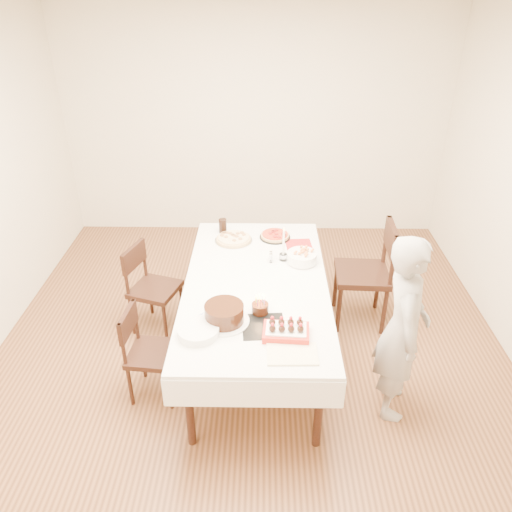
{
  "coord_description": "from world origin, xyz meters",
  "views": [
    {
      "loc": [
        0.1,
        -3.32,
        2.93
      ],
      "look_at": [
        0.05,
        0.03,
        1.0
      ],
      "focal_mm": 35.0,
      "sensor_mm": 36.0,
      "label": 1
    }
  ],
  "objects_px": {
    "pasta_bowl": "(302,257)",
    "birthday_cake": "(260,304)",
    "chair_right_savory": "(362,274)",
    "person": "(403,329)",
    "chair_left_savory": "(155,289)",
    "chair_left_dessert": "(153,354)",
    "pizza_white": "(234,239)",
    "layer_cake": "(224,314)",
    "taper_candle": "(284,244)",
    "strawberry_box": "(286,331)",
    "cola_glass": "(223,226)",
    "dining_table": "(256,320)",
    "pizza_pepperoni": "(275,236)"
  },
  "relations": [
    {
      "from": "pizza_white",
      "to": "layer_cake",
      "type": "relative_size",
      "value": 0.98
    },
    {
      "from": "pasta_bowl",
      "to": "birthday_cake",
      "type": "height_order",
      "value": "birthday_cake"
    },
    {
      "from": "person",
      "to": "dining_table",
      "type": "bearing_deg",
      "value": 70.46
    },
    {
      "from": "chair_right_savory",
      "to": "person",
      "type": "height_order",
      "value": "person"
    },
    {
      "from": "taper_candle",
      "to": "pasta_bowl",
      "type": "bearing_deg",
      "value": -12.87
    },
    {
      "from": "person",
      "to": "chair_right_savory",
      "type": "bearing_deg",
      "value": 12.54
    },
    {
      "from": "pizza_white",
      "to": "pasta_bowl",
      "type": "distance_m",
      "value": 0.71
    },
    {
      "from": "strawberry_box",
      "to": "birthday_cake",
      "type": "bearing_deg",
      "value": 125.05
    },
    {
      "from": "dining_table",
      "to": "pasta_bowl",
      "type": "bearing_deg",
      "value": 40.32
    },
    {
      "from": "person",
      "to": "layer_cake",
      "type": "relative_size",
      "value": 4.1
    },
    {
      "from": "person",
      "to": "pizza_white",
      "type": "bearing_deg",
      "value": 53.51
    },
    {
      "from": "chair_left_savory",
      "to": "birthday_cake",
      "type": "xyz_separation_m",
      "value": [
        0.96,
        -0.79,
        0.41
      ]
    },
    {
      "from": "cola_glass",
      "to": "strawberry_box",
      "type": "xyz_separation_m",
      "value": [
        0.54,
        -1.54,
        -0.03
      ]
    },
    {
      "from": "chair_left_dessert",
      "to": "strawberry_box",
      "type": "bearing_deg",
      "value": 173.63
    },
    {
      "from": "person",
      "to": "strawberry_box",
      "type": "bearing_deg",
      "value": 105.91
    },
    {
      "from": "dining_table",
      "to": "chair_left_savory",
      "type": "bearing_deg",
      "value": 157.22
    },
    {
      "from": "pizza_pepperoni",
      "to": "taper_candle",
      "type": "distance_m",
      "value": 0.44
    },
    {
      "from": "strawberry_box",
      "to": "pasta_bowl",
      "type": "bearing_deg",
      "value": 80.2
    },
    {
      "from": "dining_table",
      "to": "person",
      "type": "distance_m",
      "value": 1.23
    },
    {
      "from": "pizza_pepperoni",
      "to": "strawberry_box",
      "type": "height_order",
      "value": "strawberry_box"
    },
    {
      "from": "chair_left_savory",
      "to": "person",
      "type": "relative_size",
      "value": 0.57
    },
    {
      "from": "taper_candle",
      "to": "chair_left_savory",
      "type": "bearing_deg",
      "value": 178.87
    },
    {
      "from": "pizza_white",
      "to": "taper_candle",
      "type": "height_order",
      "value": "taper_candle"
    },
    {
      "from": "person",
      "to": "layer_cake",
      "type": "xyz_separation_m",
      "value": [
        -1.26,
        0.04,
        0.09
      ]
    },
    {
      "from": "cola_glass",
      "to": "birthday_cake",
      "type": "height_order",
      "value": "birthday_cake"
    },
    {
      "from": "pizza_pepperoni",
      "to": "taper_candle",
      "type": "relative_size",
      "value": 0.91
    },
    {
      "from": "cola_glass",
      "to": "dining_table",
      "type": "bearing_deg",
      "value": -69.42
    },
    {
      "from": "taper_candle",
      "to": "cola_glass",
      "type": "bearing_deg",
      "value": 137.47
    },
    {
      "from": "strawberry_box",
      "to": "pizza_pepperoni",
      "type": "bearing_deg",
      "value": 92.0
    },
    {
      "from": "taper_candle",
      "to": "birthday_cake",
      "type": "height_order",
      "value": "taper_candle"
    },
    {
      "from": "cola_glass",
      "to": "layer_cake",
      "type": "bearing_deg",
      "value": -85.4
    },
    {
      "from": "dining_table",
      "to": "strawberry_box",
      "type": "height_order",
      "value": "strawberry_box"
    },
    {
      "from": "chair_left_savory",
      "to": "pizza_pepperoni",
      "type": "bearing_deg",
      "value": -142.38
    },
    {
      "from": "pizza_white",
      "to": "cola_glass",
      "type": "xyz_separation_m",
      "value": [
        -0.11,
        0.17,
        0.05
      ]
    },
    {
      "from": "pasta_bowl",
      "to": "layer_cake",
      "type": "distance_m",
      "value": 1.03
    },
    {
      "from": "layer_cake",
      "to": "taper_candle",
      "type": "bearing_deg",
      "value": 63.05
    },
    {
      "from": "pizza_pepperoni",
      "to": "dining_table",
      "type": "bearing_deg",
      "value": -102.05
    },
    {
      "from": "chair_right_savory",
      "to": "chair_left_savory",
      "type": "bearing_deg",
      "value": -172.73
    },
    {
      "from": "person",
      "to": "birthday_cake",
      "type": "xyz_separation_m",
      "value": [
        -1.01,
        0.14,
        0.1
      ]
    },
    {
      "from": "layer_cake",
      "to": "birthday_cake",
      "type": "relative_size",
      "value": 2.65
    },
    {
      "from": "dining_table",
      "to": "taper_candle",
      "type": "bearing_deg",
      "value": 57.84
    },
    {
      "from": "taper_candle",
      "to": "strawberry_box",
      "type": "xyz_separation_m",
      "value": [
        -0.01,
        -1.02,
        -0.12
      ]
    },
    {
      "from": "chair_left_savory",
      "to": "pizza_white",
      "type": "height_order",
      "value": "chair_left_savory"
    },
    {
      "from": "dining_table",
      "to": "pasta_bowl",
      "type": "relative_size",
      "value": 8.35
    },
    {
      "from": "chair_left_savory",
      "to": "chair_left_dessert",
      "type": "distance_m",
      "value": 0.85
    },
    {
      "from": "chair_right_savory",
      "to": "person",
      "type": "bearing_deg",
      "value": -82.81
    },
    {
      "from": "chair_left_dessert",
      "to": "cola_glass",
      "type": "bearing_deg",
      "value": -102.89
    },
    {
      "from": "person",
      "to": "pasta_bowl",
      "type": "height_order",
      "value": "person"
    },
    {
      "from": "chair_right_savory",
      "to": "cola_glass",
      "type": "bearing_deg",
      "value": 167.95
    },
    {
      "from": "chair_left_savory",
      "to": "cola_glass",
      "type": "relative_size",
      "value": 6.06
    }
  ]
}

